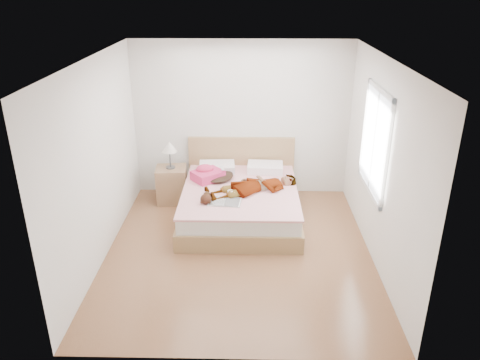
{
  "coord_description": "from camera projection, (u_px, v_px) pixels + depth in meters",
  "views": [
    {
      "loc": [
        0.14,
        -5.54,
        3.46
      ],
      "look_at": [
        0.0,
        0.85,
        0.7
      ],
      "focal_mm": 35.0,
      "sensor_mm": 36.0,
      "label": 1
    }
  ],
  "objects": [
    {
      "name": "magazine",
      "position": [
        225.0,
        202.0,
        6.69
      ],
      "size": [
        0.49,
        0.35,
        0.03
      ],
      "color": "white",
      "rests_on": "bed"
    },
    {
      "name": "room_shell",
      "position": [
        375.0,
        142.0,
        6.1
      ],
      "size": [
        4.0,
        4.0,
        4.0
      ],
      "color": "white",
      "rests_on": "ground"
    },
    {
      "name": "coffee_mug",
      "position": [
        231.0,
        193.0,
        6.86
      ],
      "size": [
        0.13,
        0.11,
        0.1
      ],
      "color": "white",
      "rests_on": "bed"
    },
    {
      "name": "plush_toy",
      "position": [
        206.0,
        198.0,
        6.66
      ],
      "size": [
        0.17,
        0.25,
        0.14
      ],
      "color": "#311C0D",
      "rests_on": "bed"
    },
    {
      "name": "ground",
      "position": [
        239.0,
        251.0,
        6.46
      ],
      "size": [
        4.0,
        4.0,
        0.0
      ],
      "primitive_type": "plane",
      "color": "#4D2B18",
      "rests_on": "ground"
    },
    {
      "name": "woman",
      "position": [
        254.0,
        184.0,
        7.06
      ],
      "size": [
        1.58,
        1.12,
        0.2
      ],
      "primitive_type": "imported",
      "rotation": [
        0.0,
        0.0,
        -1.14
      ],
      "color": "white",
      "rests_on": "bed"
    },
    {
      "name": "towel",
      "position": [
        207.0,
        174.0,
        7.42
      ],
      "size": [
        0.58,
        0.57,
        0.24
      ],
      "color": "#CF3862",
      "rests_on": "bed"
    },
    {
      "name": "hair",
      "position": [
        218.0,
        175.0,
        7.5
      ],
      "size": [
        0.54,
        0.64,
        0.09
      ],
      "primitive_type": "ellipsoid",
      "rotation": [
        0.0,
        0.0,
        -0.1
      ],
      "color": "black",
      "rests_on": "bed"
    },
    {
      "name": "phone",
      "position": [
        222.0,
        168.0,
        7.4
      ],
      "size": [
        0.08,
        0.11,
        0.05
      ],
      "primitive_type": "cube",
      "rotation": [
        0.44,
        0.0,
        0.43
      ],
      "color": "silver",
      "rests_on": "bed"
    },
    {
      "name": "nightstand",
      "position": [
        172.0,
        182.0,
        7.77
      ],
      "size": [
        0.53,
        0.48,
        1.06
      ],
      "color": "brown",
      "rests_on": "ground"
    },
    {
      "name": "bed",
      "position": [
        240.0,
        200.0,
        7.3
      ],
      "size": [
        1.8,
        2.08,
        1.0
      ],
      "color": "olive",
      "rests_on": "ground"
    }
  ]
}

